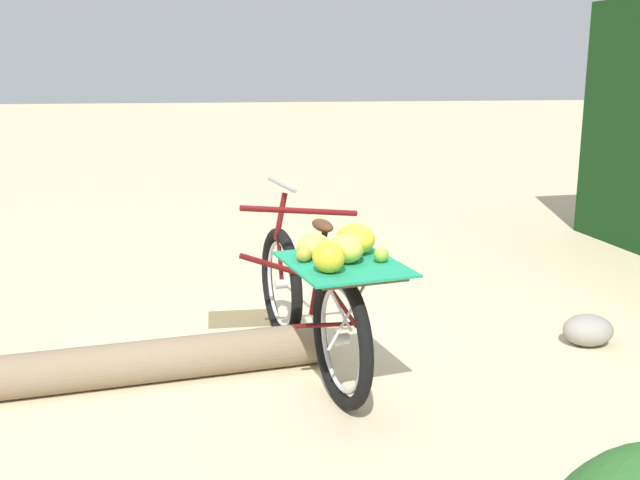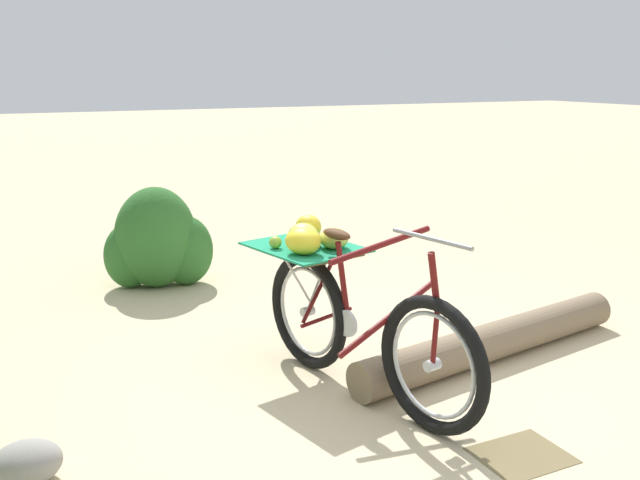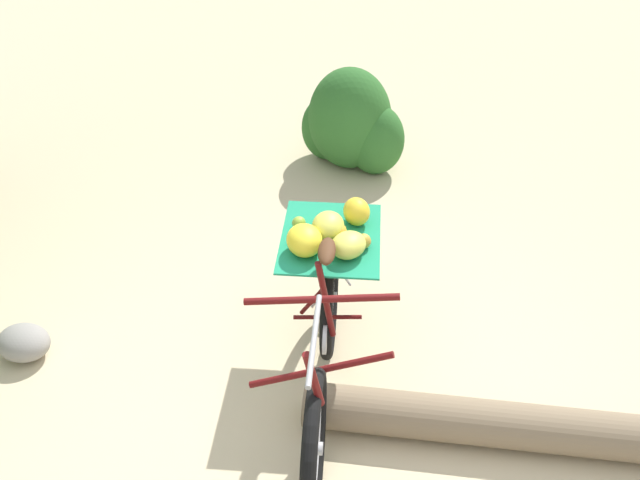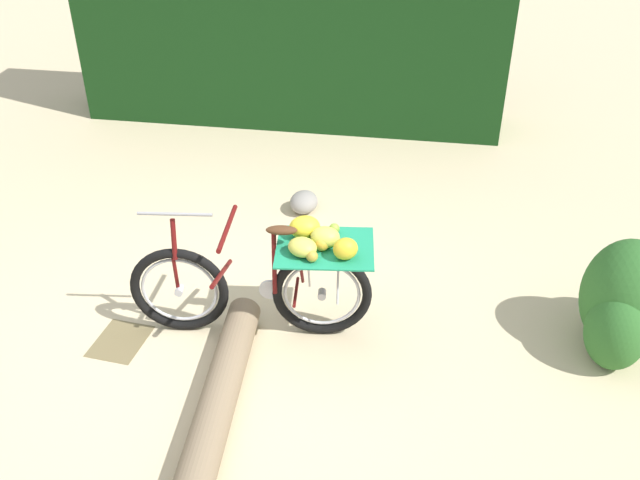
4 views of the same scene
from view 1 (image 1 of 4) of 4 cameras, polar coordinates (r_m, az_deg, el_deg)
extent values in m
plane|color=beige|center=(4.59, -0.33, -9.09)|extent=(60.00, 60.00, 0.00)
torus|color=black|center=(4.81, -3.01, -3.39)|extent=(0.22, 0.73, 0.73)
torus|color=#B7B7BC|center=(4.81, -3.01, -3.39)|extent=(0.14, 0.56, 0.57)
cylinder|color=#B7B7BC|center=(4.81, -3.01, -3.39)|extent=(0.09, 0.08, 0.06)
torus|color=black|center=(3.88, 1.63, -7.62)|extent=(0.22, 0.73, 0.73)
torus|color=#B7B7BC|center=(3.88, 1.63, -7.62)|extent=(0.14, 0.56, 0.57)
cylinder|color=#B7B7BC|center=(3.88, 1.63, -7.62)|extent=(0.09, 0.08, 0.06)
cylinder|color=#590F0F|center=(4.47, -1.80, -2.50)|extent=(0.69, 0.18, 0.30)
cylinder|color=#590F0F|center=(4.31, -1.54, 2.25)|extent=(0.70, 0.18, 0.11)
cylinder|color=#590F0F|center=(4.09, -0.11, -2.44)|extent=(0.12, 0.06, 0.49)
cylinder|color=#590F0F|center=(4.04, 0.63, -6.51)|extent=(0.38, 0.10, 0.05)
cylinder|color=#590F0F|center=(3.93, 0.85, -3.78)|extent=(0.32, 0.09, 0.47)
cylinder|color=#590F0F|center=(4.78, -3.06, -1.63)|extent=(0.05, 0.04, 0.30)
cylinder|color=#590F0F|center=(4.69, -3.04, 1.82)|extent=(0.10, 0.06, 0.30)
cylinder|color=gray|center=(4.63, -2.96, 4.26)|extent=(0.13, 0.51, 0.02)
ellipsoid|color=#4C2D19|center=(3.97, 0.19, 1.12)|extent=(0.13, 0.23, 0.06)
cylinder|color=#B7B7BC|center=(4.20, -0.29, -5.49)|extent=(0.05, 0.16, 0.16)
cylinder|color=#B7B7BC|center=(3.89, 1.13, -4.54)|extent=(0.20, 0.06, 0.39)
cylinder|color=#B7B7BC|center=(3.71, 2.31, -5.47)|extent=(0.24, 0.07, 0.39)
cube|color=brown|center=(3.73, 1.79, -2.10)|extent=(0.56, 0.68, 0.02)
cube|color=#1E8C60|center=(3.73, 1.79, -1.83)|extent=(0.67, 0.78, 0.01)
ellipsoid|color=#CCC64C|center=(3.81, -0.47, -0.44)|extent=(0.23, 0.25, 0.12)
ellipsoid|color=gold|center=(3.53, 0.66, -1.30)|extent=(0.22, 0.22, 0.15)
ellipsoid|color=yellow|center=(3.89, 2.73, 0.08)|extent=(0.27, 0.29, 0.16)
ellipsoid|color=#CCC64C|center=(3.71, 2.02, -0.66)|extent=(0.20, 0.23, 0.14)
sphere|color=#B29333|center=(3.73, -1.23, -1.09)|extent=(0.08, 0.08, 0.08)
sphere|color=#8CAD38|center=(3.73, 4.70, -1.14)|extent=(0.08, 0.08, 0.08)
sphere|color=gold|center=(3.72, 1.11, -0.99)|extent=(0.10, 0.10, 0.10)
cylinder|color=#7F6B51|center=(4.34, -14.47, -9.15)|extent=(2.23, 0.59, 0.24)
ellipsoid|color=gray|center=(5.06, 19.84, -6.51)|extent=(0.32, 0.27, 0.20)
cube|color=olive|center=(5.30, -6.15, -5.98)|extent=(0.44, 0.36, 0.01)
camera|label=2|loc=(7.73, 10.27, 13.78)|focal=39.73mm
camera|label=3|loc=(6.55, -10.45, 23.90)|focal=38.25mm
camera|label=4|loc=(4.55, -66.48, 28.55)|focal=39.52mm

